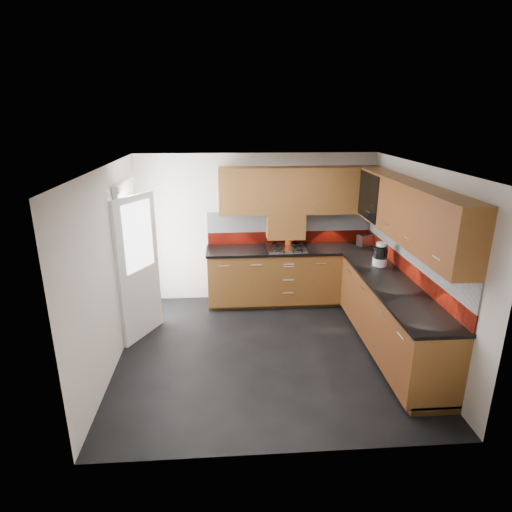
{
  "coord_description": "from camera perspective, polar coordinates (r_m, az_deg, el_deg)",
  "views": [
    {
      "loc": [
        -0.5,
        -4.93,
        2.98
      ],
      "look_at": [
        -0.09,
        0.65,
        1.11
      ],
      "focal_mm": 30.0,
      "sensor_mm": 36.0,
      "label": 1
    }
  ],
  "objects": [
    {
      "name": "paper_towel",
      "position": [
        6.25,
        15.93,
        -0.12
      ],
      "size": [
        0.12,
        0.12,
        0.24
      ],
      "primitive_type": "cylinder",
      "rotation": [
        0.0,
        0.0,
        0.05
      ],
      "color": "white",
      "rests_on": "countertop"
    },
    {
      "name": "countertop",
      "position": [
        6.2,
        10.61,
        -1.24
      ],
      "size": [
        2.72,
        3.22,
        0.04
      ],
      "color": "black",
      "rests_on": "base_cabinets"
    },
    {
      "name": "toaster",
      "position": [
        7.15,
        14.38,
        2.05
      ],
      "size": [
        0.29,
        0.23,
        0.18
      ],
      "color": "silver",
      "rests_on": "countertop"
    },
    {
      "name": "room",
      "position": [
        5.18,
        1.56,
        1.87
      ],
      "size": [
        4.0,
        3.8,
        2.64
      ],
      "color": "black"
    },
    {
      "name": "upper_cabinets",
      "position": [
        6.08,
        12.56,
        7.24
      ],
      "size": [
        2.5,
        3.2,
        0.72
      ],
      "color": "brown",
      "rests_on": "room"
    },
    {
      "name": "extractor_hood",
      "position": [
        6.85,
        3.96,
        4.09
      ],
      "size": [
        0.6,
        0.33,
        0.4
      ],
      "primitive_type": "cube",
      "color": "brown",
      "rests_on": "room"
    },
    {
      "name": "food_processor",
      "position": [
        6.23,
        16.25,
        0.11
      ],
      "size": [
        0.2,
        0.2,
        0.33
      ],
      "color": "white",
      "rests_on": "countertop"
    },
    {
      "name": "orange_cloth",
      "position": [
        6.27,
        16.02,
        -1.17
      ],
      "size": [
        0.16,
        0.14,
        0.02
      ],
      "primitive_type": "cube",
      "rotation": [
        0.0,
        0.0,
        0.12
      ],
      "color": "#E65119",
      "rests_on": "countertop"
    },
    {
      "name": "backsplash",
      "position": [
        6.37,
        12.2,
        1.95
      ],
      "size": [
        2.7,
        3.2,
        0.54
      ],
      "color": "maroon",
      "rests_on": "countertop"
    },
    {
      "name": "utensil_pot",
      "position": [
        6.96,
        4.39,
        2.22
      ],
      "size": [
        0.12,
        0.12,
        0.43
      ],
      "color": "#DC4F14",
      "rests_on": "countertop"
    },
    {
      "name": "base_cabinets",
      "position": [
        6.39,
        10.44,
        -5.27
      ],
      "size": [
        2.7,
        3.2,
        0.95
      ],
      "color": "brown",
      "rests_on": "room"
    },
    {
      "name": "back_door",
      "position": [
        6.14,
        -15.96,
        -0.72
      ],
      "size": [
        0.42,
        1.19,
        2.04
      ],
      "color": "white",
      "rests_on": "room"
    },
    {
      "name": "glass_cabinet",
      "position": [
        6.49,
        15.97,
        7.9
      ],
      "size": [
        0.32,
        0.8,
        0.66
      ],
      "color": "black",
      "rests_on": "room"
    },
    {
      "name": "gas_hob",
      "position": [
        6.78,
        4.09,
        1.08
      ],
      "size": [
        0.61,
        0.53,
        0.05
      ],
      "color": "silver",
      "rests_on": "countertop"
    }
  ]
}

